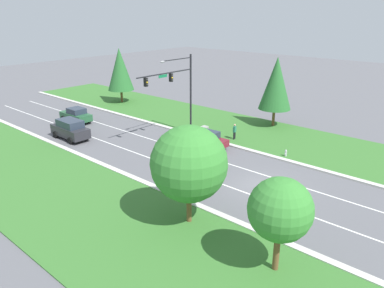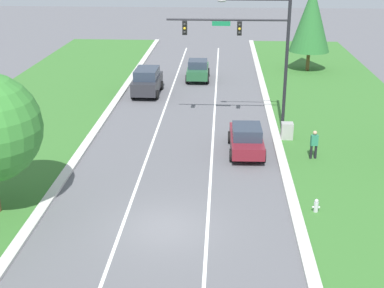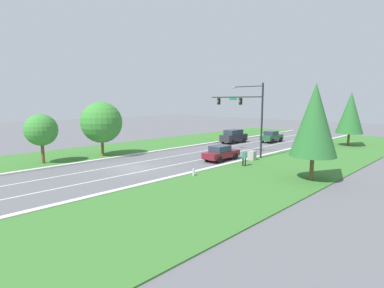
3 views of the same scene
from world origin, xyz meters
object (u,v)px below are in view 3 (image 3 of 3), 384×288
(burgundy_sedan, at_px, (221,153))
(oak_near_left_tree, at_px, (102,122))
(conifer_near_right_tree, at_px, (314,120))
(fire_hydrant, at_px, (194,173))
(pedestrian, at_px, (244,157))
(utility_cabinet, at_px, (252,156))
(conifer_far_right_tree, at_px, (350,113))
(charcoal_suv, at_px, (234,136))
(traffic_signal_mast, at_px, (247,109))
(oak_far_left_tree, at_px, (41,130))
(forest_sedan, at_px, (272,137))

(burgundy_sedan, xyz_separation_m, oak_near_left_tree, (-11.24, -7.89, 3.14))
(burgundy_sedan, distance_m, conifer_near_right_tree, 11.41)
(fire_hydrant, bearing_deg, pedestrian, 82.46)
(utility_cabinet, relative_size, conifer_far_right_tree, 0.14)
(utility_cabinet, bearing_deg, charcoal_suv, 135.09)
(traffic_signal_mast, distance_m, conifer_near_right_tree, 11.53)
(conifer_near_right_tree, distance_m, conifer_far_right_tree, 22.57)
(conifer_near_right_tree, bearing_deg, oak_far_left_tree, -150.04)
(oak_near_left_tree, bearing_deg, fire_hydrant, 3.09)
(traffic_signal_mast, distance_m, oak_near_left_tree, 16.77)
(conifer_far_right_tree, distance_m, oak_far_left_tree, 39.52)
(burgundy_sedan, height_order, oak_far_left_tree, oak_far_left_tree)
(traffic_signal_mast, bearing_deg, pedestrian, -56.81)
(charcoal_suv, distance_m, conifer_near_right_tree, 22.65)
(pedestrian, xyz_separation_m, oak_far_left_tree, (-15.42, -13.42, 2.57))
(charcoal_suv, distance_m, conifer_far_right_tree, 16.68)
(burgundy_sedan, height_order, conifer_near_right_tree, conifer_near_right_tree)
(utility_cabinet, xyz_separation_m, oak_far_left_tree, (-14.31, -16.51, 2.97))
(forest_sedan, distance_m, conifer_far_right_tree, 11.39)
(forest_sedan, xyz_separation_m, conifer_near_right_tree, (14.10, -18.25, 4.04))
(charcoal_suv, bearing_deg, forest_sedan, 53.08)
(charcoal_suv, bearing_deg, burgundy_sedan, -58.02)
(forest_sedan, bearing_deg, pedestrian, -68.47)
(pedestrian, height_order, conifer_far_right_tree, conifer_far_right_tree)
(charcoal_suv, distance_m, forest_sedan, 6.11)
(conifer_near_right_tree, relative_size, oak_far_left_tree, 1.53)
(burgundy_sedan, relative_size, forest_sedan, 1.09)
(charcoal_suv, height_order, conifer_far_right_tree, conifer_far_right_tree)
(fire_hydrant, distance_m, conifer_near_right_tree, 10.67)
(traffic_signal_mast, relative_size, forest_sedan, 1.97)
(oak_near_left_tree, bearing_deg, utility_cabinet, 36.28)
(conifer_far_right_tree, xyz_separation_m, oak_far_left_tree, (-18.19, -35.06, -1.25))
(forest_sedan, distance_m, fire_hydrant, 24.81)
(oak_near_left_tree, bearing_deg, traffic_signal_mast, 45.67)
(traffic_signal_mast, relative_size, fire_hydrant, 11.98)
(utility_cabinet, bearing_deg, conifer_near_right_tree, -24.35)
(burgundy_sedan, distance_m, oak_near_left_tree, 14.09)
(conifer_far_right_tree, bearing_deg, burgundy_sedan, -107.17)
(burgundy_sedan, bearing_deg, fire_hydrant, -69.78)
(fire_hydrant, bearing_deg, burgundy_sedan, 111.51)
(pedestrian, distance_m, oak_far_left_tree, 20.60)
(burgundy_sedan, xyz_separation_m, fire_hydrant, (2.81, -7.14, -0.49))
(oak_near_left_tree, relative_size, conifer_far_right_tree, 0.82)
(utility_cabinet, height_order, conifer_near_right_tree, conifer_near_right_tree)
(burgundy_sedan, relative_size, oak_far_left_tree, 0.90)
(pedestrian, bearing_deg, fire_hydrant, 72.44)
(charcoal_suv, relative_size, fire_hydrant, 6.66)
(fire_hydrant, distance_m, conifer_far_right_tree, 28.48)
(conifer_near_right_tree, bearing_deg, conifer_far_right_tree, 100.56)
(charcoal_suv, xyz_separation_m, utility_cabinet, (9.81, -9.78, -0.52))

